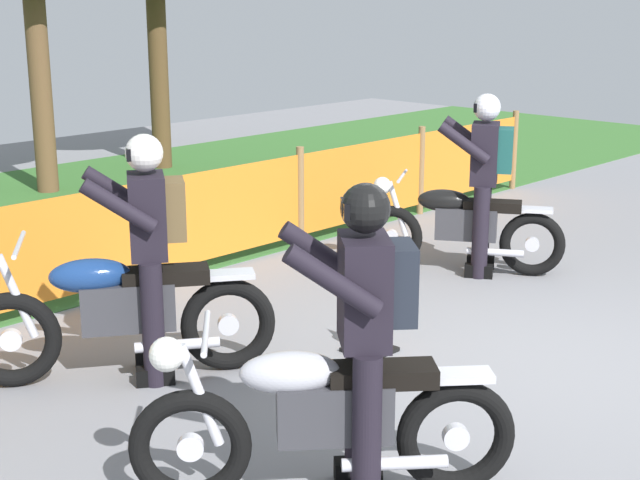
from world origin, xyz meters
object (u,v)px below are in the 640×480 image
at_px(motorcycle_third, 119,311).
at_px(rider_lead, 485,174).
at_px(rider_third, 150,243).
at_px(traffic_cone, 370,318).
at_px(rider_trailing, 366,326).
at_px(motorcycle_trailing, 322,416).
at_px(motorcycle_lead, 460,226).

height_order(motorcycle_third, rider_lead, rider_lead).
bearing_deg(rider_lead, rider_third, 54.98).
bearing_deg(traffic_cone, rider_lead, 13.75).
xyz_separation_m(rider_trailing, rider_third, (0.21, 2.10, 0.00)).
relative_size(rider_trailing, traffic_cone, 3.19).
height_order(motorcycle_third, traffic_cone, motorcycle_third).
xyz_separation_m(motorcycle_trailing, motorcycle_third, (0.18, 2.08, 0.02)).
relative_size(motorcycle_trailing, rider_lead, 0.94).
bearing_deg(motorcycle_third, traffic_cone, -176.23).
height_order(motorcycle_third, rider_trailing, rider_trailing).
relative_size(motorcycle_trailing, traffic_cone, 3.00).
distance_m(rider_lead, traffic_cone, 2.42).
bearing_deg(rider_lead, traffic_cone, 72.58).
bearing_deg(traffic_cone, rider_third, 149.73).
xyz_separation_m(motorcycle_trailing, rider_third, (0.37, 1.95, 0.49)).
xyz_separation_m(motorcycle_lead, motorcycle_third, (-3.69, 0.19, 0.04)).
bearing_deg(motorcycle_trailing, motorcycle_lead, -112.50).
relative_size(motorcycle_third, rider_trailing, 1.07).
bearing_deg(motorcycle_trailing, rider_third, -59.37).
xyz_separation_m(rider_lead, traffic_cone, (-2.25, -0.55, -0.69)).
distance_m(motorcycle_third, traffic_cone, 1.82).
relative_size(motorcycle_lead, rider_trailing, 1.01).
relative_size(motorcycle_trailing, rider_third, 0.94).
bearing_deg(motorcycle_third, motorcycle_lead, -148.47).
bearing_deg(rider_third, rider_trailing, 118.87).
height_order(motorcycle_lead, rider_lead, rider_lead).
bearing_deg(rider_third, motorcycle_trailing, 113.69).
distance_m(motorcycle_lead, rider_trailing, 4.26).
distance_m(motorcycle_trailing, rider_third, 2.05).
bearing_deg(motorcycle_lead, motorcycle_trailing, 84.88).
xyz_separation_m(motorcycle_third, rider_lead, (3.80, -0.37, 0.46)).
xyz_separation_m(motorcycle_third, rider_third, (0.19, -0.13, 0.46)).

